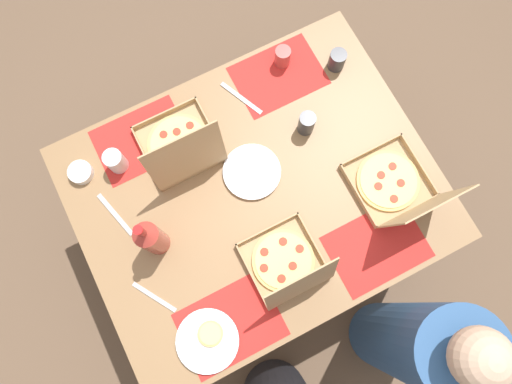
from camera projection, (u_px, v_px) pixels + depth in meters
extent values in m
plane|color=brown|center=(256.00, 225.00, 2.56)|extent=(6.00, 6.00, 0.00)
cylinder|color=#3F3328|center=(322.00, 73.00, 2.36)|extent=(0.07, 0.07, 0.75)
cylinder|color=#3F3328|center=(94.00, 182.00, 2.23)|extent=(0.07, 0.07, 0.75)
cylinder|color=#3F3328|center=(424.00, 243.00, 2.16)|extent=(0.07, 0.07, 0.75)
cylinder|color=#3F3328|center=(179.00, 374.00, 2.02)|extent=(0.07, 0.07, 0.75)
cube|color=#936D47|center=(256.00, 193.00, 1.82)|extent=(1.38, 1.10, 0.03)
cube|color=red|center=(278.00, 76.00, 1.92)|extent=(0.36, 0.26, 0.00)
cube|color=red|center=(142.00, 140.00, 1.85)|extent=(0.36, 0.26, 0.00)
cube|color=red|center=(377.00, 247.00, 1.75)|extent=(0.36, 0.26, 0.00)
cube|color=red|center=(230.00, 324.00, 1.68)|extent=(0.36, 0.26, 0.00)
cube|color=tan|center=(180.00, 145.00, 1.85)|extent=(0.29, 0.29, 0.01)
cube|color=tan|center=(211.00, 128.00, 1.84)|extent=(0.01, 0.29, 0.03)
cube|color=tan|center=(146.00, 159.00, 1.81)|extent=(0.01, 0.29, 0.03)
cube|color=tan|center=(164.00, 114.00, 1.86)|extent=(0.29, 0.01, 0.03)
cube|color=tan|center=(194.00, 174.00, 1.80)|extent=(0.29, 0.01, 0.03)
cylinder|color=#E0B76B|center=(179.00, 144.00, 1.84)|extent=(0.25, 0.25, 0.01)
cylinder|color=#EFD67F|center=(179.00, 143.00, 1.83)|extent=(0.23, 0.23, 0.00)
cylinder|color=red|center=(162.00, 155.00, 1.81)|extent=(0.03, 0.03, 0.00)
cylinder|color=red|center=(176.00, 152.00, 1.82)|extent=(0.03, 0.03, 0.00)
cylinder|color=red|center=(185.00, 151.00, 1.82)|extent=(0.03, 0.03, 0.00)
cylinder|color=red|center=(197.00, 140.00, 1.83)|extent=(0.03, 0.03, 0.00)
cylinder|color=red|center=(190.00, 125.00, 1.84)|extent=(0.03, 0.03, 0.00)
cylinder|color=red|center=(177.00, 132.00, 1.84)|extent=(0.03, 0.03, 0.00)
cylinder|color=red|center=(163.00, 134.00, 1.83)|extent=(0.03, 0.03, 0.00)
cube|color=tan|center=(187.00, 158.00, 1.65)|extent=(0.29, 0.05, 0.29)
cube|color=tan|center=(387.00, 181.00, 1.81)|extent=(0.28, 0.28, 0.01)
cube|color=tan|center=(419.00, 165.00, 1.81)|extent=(0.01, 0.28, 0.03)
cube|color=tan|center=(358.00, 196.00, 1.78)|extent=(0.01, 0.28, 0.03)
cube|color=tan|center=(371.00, 150.00, 1.82)|extent=(0.28, 0.01, 0.03)
cube|color=tan|center=(407.00, 211.00, 1.76)|extent=(0.28, 0.01, 0.03)
cylinder|color=#E0B76B|center=(388.00, 181.00, 1.80)|extent=(0.25, 0.25, 0.01)
cylinder|color=#EFD67F|center=(388.00, 180.00, 1.79)|extent=(0.22, 0.22, 0.00)
cylinder|color=red|center=(378.00, 186.00, 1.78)|extent=(0.03, 0.03, 0.00)
cylinder|color=red|center=(394.00, 199.00, 1.77)|extent=(0.03, 0.03, 0.00)
cylinder|color=red|center=(401.00, 183.00, 1.79)|extent=(0.03, 0.03, 0.00)
cylinder|color=red|center=(393.00, 166.00, 1.80)|extent=(0.03, 0.03, 0.00)
cylinder|color=red|center=(381.00, 175.00, 1.79)|extent=(0.03, 0.03, 0.00)
cube|color=tan|center=(424.00, 208.00, 1.61)|extent=(0.28, 0.04, 0.28)
cube|color=tan|center=(283.00, 261.00, 1.74)|extent=(0.27, 0.27, 0.01)
cube|color=tan|center=(314.00, 244.00, 1.73)|extent=(0.01, 0.27, 0.03)
cube|color=tan|center=(252.00, 277.00, 1.71)|extent=(0.01, 0.27, 0.03)
cube|color=tan|center=(267.00, 229.00, 1.75)|extent=(0.27, 0.01, 0.03)
cube|color=tan|center=(300.00, 292.00, 1.69)|extent=(0.27, 0.01, 0.03)
cylinder|color=#E0B76B|center=(283.00, 261.00, 1.73)|extent=(0.24, 0.24, 0.01)
cylinder|color=#EFD67F|center=(283.00, 260.00, 1.72)|extent=(0.21, 0.21, 0.00)
cylinder|color=red|center=(264.00, 268.00, 1.71)|extent=(0.03, 0.03, 0.00)
cylinder|color=red|center=(282.00, 279.00, 1.70)|extent=(0.03, 0.03, 0.00)
cylinder|color=red|center=(293.00, 266.00, 1.71)|extent=(0.03, 0.03, 0.00)
cylinder|color=red|center=(300.00, 249.00, 1.73)|extent=(0.03, 0.03, 0.00)
cylinder|color=red|center=(283.00, 241.00, 1.73)|extent=(0.03, 0.03, 0.00)
cylinder|color=red|center=(264.00, 252.00, 1.72)|extent=(0.03, 0.03, 0.00)
cube|color=tan|center=(301.00, 286.00, 1.55)|extent=(0.27, 0.05, 0.26)
cylinder|color=white|center=(208.00, 341.00, 1.67)|extent=(0.22, 0.22, 0.01)
cylinder|color=white|center=(207.00, 341.00, 1.66)|extent=(0.23, 0.23, 0.01)
cylinder|color=#E0B76B|center=(210.00, 334.00, 1.66)|extent=(0.09, 0.09, 0.01)
cylinder|color=#EFD67F|center=(210.00, 334.00, 1.65)|extent=(0.08, 0.08, 0.00)
cylinder|color=white|center=(252.00, 172.00, 1.82)|extent=(0.22, 0.22, 0.01)
cylinder|color=white|center=(252.00, 172.00, 1.81)|extent=(0.23, 0.23, 0.01)
cylinder|color=#B2382D|center=(152.00, 239.00, 1.65)|extent=(0.09, 0.09, 0.22)
cone|color=#B2382D|center=(144.00, 234.00, 1.52)|extent=(0.09, 0.09, 0.04)
cylinder|color=#B2382D|center=(141.00, 232.00, 1.48)|extent=(0.03, 0.03, 0.06)
cylinder|color=red|center=(138.00, 230.00, 1.45)|extent=(0.03, 0.03, 0.01)
cylinder|color=#333338|center=(337.00, 60.00, 1.89)|extent=(0.07, 0.07, 0.09)
cylinder|color=silver|center=(116.00, 161.00, 1.78)|extent=(0.07, 0.07, 0.11)
cylinder|color=#BF4742|center=(283.00, 57.00, 1.89)|extent=(0.06, 0.06, 0.09)
cylinder|color=#333338|center=(306.00, 123.00, 1.81)|extent=(0.06, 0.06, 0.11)
cylinder|color=white|center=(81.00, 172.00, 1.80)|extent=(0.09, 0.09, 0.04)
cube|color=#B7B7BC|center=(115.00, 215.00, 1.78)|extent=(0.07, 0.21, 0.00)
cube|color=#B7B7BC|center=(241.00, 98.00, 1.89)|extent=(0.10, 0.20, 0.00)
cube|color=#B7B7BC|center=(154.00, 297.00, 1.71)|extent=(0.11, 0.17, 0.00)
cylinder|color=#33598C|center=(411.00, 342.00, 1.92)|extent=(0.32, 0.32, 1.03)
sphere|color=#D1A889|center=(481.00, 359.00, 1.32)|extent=(0.19, 0.19, 0.19)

